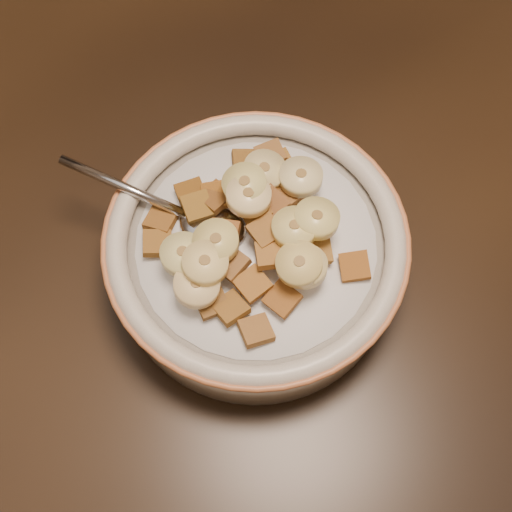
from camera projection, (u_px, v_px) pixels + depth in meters
floor at (105, 444)px, 1.28m from camera, size 4.00×4.50×0.10m
cereal_bowl at (256, 259)px, 0.53m from camera, size 0.21×0.21×0.05m
milk at (256, 244)px, 0.51m from camera, size 0.17×0.17×0.00m
spoon at (213, 226)px, 0.51m from camera, size 0.06×0.06×0.01m
cereal_square_0 at (246, 162)px, 0.53m from camera, size 0.03×0.03×0.01m
cereal_square_1 at (191, 194)px, 0.51m from camera, size 0.02×0.02×0.01m
cereal_square_2 at (291, 256)px, 0.48m from camera, size 0.03×0.03×0.01m
cereal_square_3 at (197, 207)px, 0.50m from camera, size 0.02×0.03×0.01m
cereal_square_4 at (216, 195)px, 0.51m from camera, size 0.03×0.03×0.01m
cereal_square_5 at (279, 164)px, 0.53m from camera, size 0.02×0.02×0.01m
cereal_square_6 at (271, 255)px, 0.48m from camera, size 0.03×0.03×0.01m
cereal_square_7 at (230, 308)px, 0.48m from camera, size 0.02×0.02×0.01m
cereal_square_8 at (266, 231)px, 0.48m from camera, size 0.02×0.02×0.01m
cereal_square_9 at (241, 185)px, 0.51m from camera, size 0.03×0.03×0.01m
cereal_square_10 at (231, 263)px, 0.48m from camera, size 0.02×0.02×0.01m
cereal_square_11 at (211, 302)px, 0.48m from camera, size 0.02×0.02×0.01m
cereal_square_12 at (224, 234)px, 0.49m from camera, size 0.03×0.03×0.01m
cereal_square_13 at (268, 195)px, 0.51m from camera, size 0.03×0.03×0.01m
cereal_square_14 at (254, 208)px, 0.49m from camera, size 0.02×0.02×0.01m
cereal_square_15 at (271, 154)px, 0.53m from camera, size 0.03×0.03×0.01m
cereal_square_16 at (355, 266)px, 0.49m from camera, size 0.03×0.03×0.01m
cereal_square_17 at (313, 226)px, 0.50m from camera, size 0.03×0.03×0.01m
cereal_square_18 at (270, 203)px, 0.50m from camera, size 0.02×0.02×0.01m
cereal_square_19 at (216, 197)px, 0.51m from camera, size 0.02×0.02×0.01m
cereal_square_20 at (256, 331)px, 0.47m from camera, size 0.03×0.03×0.01m
cereal_square_21 at (289, 193)px, 0.51m from camera, size 0.02×0.02×0.01m
cereal_square_22 at (292, 174)px, 0.52m from camera, size 0.03×0.03×0.01m
cereal_square_23 at (317, 250)px, 0.49m from camera, size 0.03×0.03×0.01m
cereal_square_24 at (300, 242)px, 0.49m from camera, size 0.03×0.03×0.01m
cereal_square_25 at (253, 284)px, 0.48m from camera, size 0.02×0.02×0.01m
cereal_square_26 at (199, 255)px, 0.49m from camera, size 0.03×0.03×0.01m
cereal_square_27 at (282, 299)px, 0.48m from camera, size 0.02×0.02×0.01m
cereal_square_28 at (161, 220)px, 0.51m from camera, size 0.03×0.03×0.01m
cereal_square_29 at (157, 243)px, 0.50m from camera, size 0.03×0.03×0.01m
banana_slice_0 at (304, 266)px, 0.47m from camera, size 0.04×0.04×0.01m
banana_slice_1 at (183, 254)px, 0.48m from camera, size 0.04×0.04×0.01m
banana_slice_2 at (205, 263)px, 0.47m from camera, size 0.04×0.04×0.01m
banana_slice_3 at (264, 171)px, 0.51m from camera, size 0.04×0.04×0.02m
banana_slice_4 at (301, 177)px, 0.50m from camera, size 0.04×0.04×0.01m
banana_slice_5 at (317, 218)px, 0.48m from camera, size 0.04×0.04×0.02m
banana_slice_6 at (216, 241)px, 0.48m from camera, size 0.04×0.04×0.01m
banana_slice_7 at (197, 285)px, 0.47m from camera, size 0.04×0.04×0.01m
banana_slice_8 at (299, 264)px, 0.47m from camera, size 0.03×0.03×0.01m
banana_slice_9 at (294, 228)px, 0.48m from camera, size 0.03×0.03×0.01m
banana_slice_10 at (249, 196)px, 0.48m from camera, size 0.04×0.04×0.01m
banana_slice_11 at (245, 184)px, 0.49m from camera, size 0.04×0.04×0.01m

